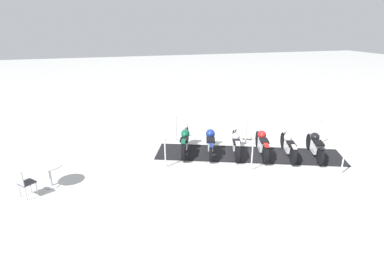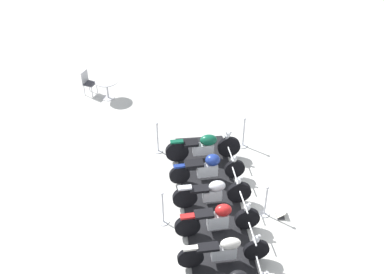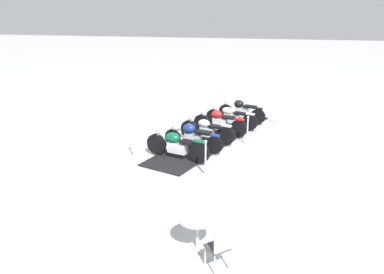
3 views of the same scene
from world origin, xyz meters
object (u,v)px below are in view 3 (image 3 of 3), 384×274
Objects in this scene: stanchion_left_front at (277,116)px; stanchion_right_rear at (134,147)px; motorcycle_cream at (231,116)px; stanchion_left_rear at (205,162)px; motorcycle_maroon at (219,122)px; cafe_chair_near_table at (220,246)px; motorcycle_forest at (176,145)px; info_placard at (175,129)px; motorcycle_chrome at (207,130)px; motorcycle_navy at (192,136)px; cafe_table at (197,225)px; stanchion_right_mid at (183,123)px; stanchion_left_mid at (247,135)px; stanchion_right_front at (219,106)px; motorcycle_black at (241,110)px.

stanchion_left_front is 6.73m from stanchion_right_rear.
motorcycle_cream is 4.79m from stanchion_left_rear.
cafe_chair_near_table is (0.91, -8.25, 0.02)m from motorcycle_maroon.
cafe_chair_near_table is at bearing -97.55° from stanchion_left_front.
info_placard is (-0.69, 3.05, -0.47)m from motorcycle_forest.
motorcycle_chrome is 0.94× the size of motorcycle_forest.
info_placard is (-1.81, 4.09, -0.34)m from stanchion_left_rear.
stanchion_left_rear reaches higher than stanchion_left_front.
motorcycle_navy is 2.60× the size of cafe_table.
motorcycle_chrome is 1.45m from stanchion_right_mid.
motorcycle_maroon is 8.30m from cafe_chair_near_table.
motorcycle_chrome is at bearing -41.77° from stanchion_right_mid.
stanchion_right_mid is 4.13m from stanchion_left_rear.
stanchion_left_rear is (0.37, -2.90, -0.09)m from motorcycle_chrome.
motorcycle_maroon is at bearing 138.98° from stanchion_left_mid.
motorcycle_cream is at bearing -70.72° from stanchion_right_front.
stanchion_left_front is at bearing -47.99° from cafe_chair_near_table.
motorcycle_forest is 5.82m from cafe_chair_near_table.
stanchion_right_mid is at bearing 45.96° from motorcycle_cream.
cafe_table is at bearing -76.66° from stanchion_right_mid.
motorcycle_cream is 1.94× the size of stanchion_right_front.
motorcycle_navy is 0.97× the size of motorcycle_forest.
motorcycle_navy is at bearing -154.72° from stanchion_left_mid.
cafe_table is (1.81, -7.65, 0.18)m from stanchion_right_mid.
stanchion_right_front reaches higher than stanchion_right_rear.
cafe_table is at bearing -96.50° from stanchion_left_mid.
motorcycle_maroon is 2.28× the size of cafe_chair_near_table.
motorcycle_black is 0.94× the size of motorcycle_cream.
info_placard is 8.18m from cafe_table.
stanchion_left_front is at bearing -21.46° from stanchion_right_front.
motorcycle_black is 0.96× the size of motorcycle_chrome.
stanchion_right_rear is (-2.57, -2.83, -0.16)m from motorcycle_maroon.
motorcycle_navy is 1.95× the size of stanchion_right_front.
motorcycle_forest is 2.15× the size of stanchion_right_mid.
stanchion_right_rear reaches higher than stanchion_left_front.
motorcycle_navy is 1.94× the size of stanchion_left_rear.
motorcycle_cream reaches higher than cafe_chair_near_table.
motorcycle_maroon is at bearing 92.78° from cafe_table.
motorcycle_chrome is 1.01m from motorcycle_navy.
motorcycle_chrome reaches higher than motorcycle_cream.
stanchion_left_front is at bearing 68.54° from stanchion_left_rear.
motorcycle_cream is (-0.37, -0.93, -0.03)m from motorcycle_black.
motorcycle_forest reaches higher than motorcycle_cream.
stanchion_right_rear is at bearing 65.75° from motorcycle_maroon.
cafe_chair_near_table is (0.54, -0.63, -0.02)m from cafe_table.
stanchion_right_front is 1.01× the size of stanchion_left_mid.
motorcycle_chrome is (-0.72, -1.87, -0.01)m from motorcycle_cream.
motorcycle_forest is at bearing -83.34° from stanchion_right_mid.
info_placard is at bearing 53.94° from motorcycle_black.
stanchion_right_rear is at bearing 158.54° from stanchion_left_rear.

